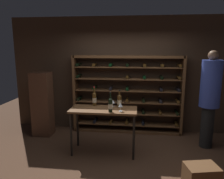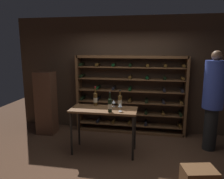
% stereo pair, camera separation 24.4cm
% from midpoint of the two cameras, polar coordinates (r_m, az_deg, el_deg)
% --- Properties ---
extents(ground_plane, '(9.45, 9.45, 0.00)m').
position_cam_midpoint_polar(ground_plane, '(4.30, 3.35, -18.41)').
color(ground_plane, '#472D1E').
extents(back_wall, '(5.83, 0.10, 2.86)m').
position_cam_midpoint_polar(back_wall, '(5.50, 5.69, 3.86)').
color(back_wall, '#3D2B1E').
rests_on(back_wall, ground).
extents(wine_rack, '(2.69, 0.32, 1.92)m').
position_cam_midpoint_polar(wine_rack, '(5.37, 6.23, -1.48)').
color(wine_rack, brown).
rests_on(wine_rack, ground).
extents(tasting_table, '(1.31, 0.57, 0.92)m').
position_cam_midpoint_polar(tasting_table, '(4.33, -0.55, -6.42)').
color(tasting_table, brown).
rests_on(tasting_table, ground).
extents(person_guest_plum_blouse, '(0.41, 0.41, 2.06)m').
position_cam_midpoint_polar(person_guest_plum_blouse, '(4.87, 26.40, -1.57)').
color(person_guest_plum_blouse, black).
rests_on(person_guest_plum_blouse, ground).
extents(display_cabinet, '(0.44, 0.36, 1.54)m').
position_cam_midpoint_polar(display_cabinet, '(5.52, -15.75, -3.48)').
color(display_cabinet, '#4C2D1E').
rests_on(display_cabinet, ground).
extents(wine_bottle_gold_foil, '(0.08, 0.08, 0.39)m').
position_cam_midpoint_polar(wine_bottle_gold_foil, '(4.05, 1.18, -4.07)').
color(wine_bottle_gold_foil, black).
rests_on(wine_bottle_gold_foil, tasting_table).
extents(wine_bottle_red_label, '(0.09, 0.09, 0.40)m').
position_cam_midpoint_polar(wine_bottle_red_label, '(4.52, -2.87, -2.41)').
color(wine_bottle_red_label, '#4C3314').
rests_on(wine_bottle_red_label, tasting_table).
extents(wine_bottle_green_slim, '(0.09, 0.09, 0.35)m').
position_cam_midpoint_polar(wine_bottle_green_slim, '(4.38, 3.70, -3.02)').
color(wine_bottle_green_slim, '#4C3314').
rests_on(wine_bottle_green_slim, tasting_table).
extents(wine_glass_stemmed_left, '(0.08, 0.08, 0.16)m').
position_cam_midpoint_polar(wine_glass_stemmed_left, '(4.10, 3.94, -4.18)').
color(wine_glass_stemmed_left, silver).
rests_on(wine_glass_stemmed_left, tasting_table).
extents(wine_glass_stemmed_right, '(0.08, 0.08, 0.14)m').
position_cam_midpoint_polar(wine_glass_stemmed_right, '(4.43, 1.99, -3.30)').
color(wine_glass_stemmed_right, silver).
rests_on(wine_glass_stemmed_right, tasting_table).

